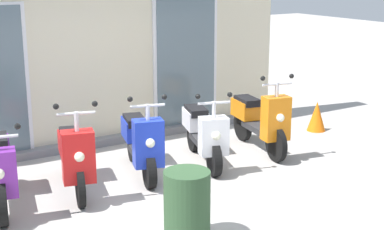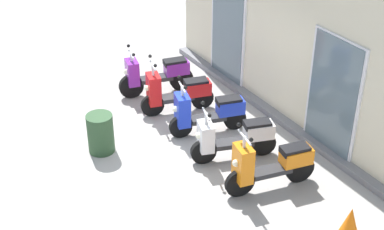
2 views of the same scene
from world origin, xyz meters
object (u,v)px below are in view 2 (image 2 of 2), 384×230
(scooter_purple, at_px, (156,74))
(scooter_orange, at_px, (269,164))
(scooter_red, at_px, (176,92))
(scooter_blue, at_px, (207,112))
(scooter_white, at_px, (234,137))
(trash_bin, at_px, (101,133))
(traffic_cone, at_px, (350,222))

(scooter_purple, bearing_deg, scooter_orange, 0.48)
(scooter_red, height_order, scooter_blue, scooter_red)
(scooter_white, height_order, scooter_orange, scooter_orange)
(scooter_purple, bearing_deg, trash_bin, -53.24)
(scooter_blue, bearing_deg, scooter_red, -173.45)
(scooter_red, height_order, traffic_cone, scooter_red)
(trash_bin, bearing_deg, scooter_white, 52.93)
(scooter_white, distance_m, scooter_orange, 1.04)
(scooter_blue, distance_m, scooter_orange, 2.02)
(scooter_purple, distance_m, scooter_white, 2.91)
(trash_bin, xyz_separation_m, traffic_cone, (4.05, 2.31, -0.12))
(scooter_purple, relative_size, trash_bin, 2.17)
(scooter_orange, height_order, traffic_cone, scooter_orange)
(scooter_purple, distance_m, trash_bin, 2.40)
(scooter_orange, bearing_deg, traffic_cone, 13.22)
(scooter_purple, xyz_separation_m, scooter_blue, (1.92, 0.08, 0.00))
(scooter_orange, relative_size, trash_bin, 2.15)
(scooter_red, distance_m, scooter_white, 1.98)
(scooter_purple, distance_m, traffic_cone, 5.51)
(scooter_purple, relative_size, scooter_blue, 1.08)
(scooter_purple, bearing_deg, scooter_blue, 2.46)
(trash_bin, distance_m, traffic_cone, 4.67)
(scooter_white, relative_size, scooter_orange, 0.95)
(scooter_blue, relative_size, scooter_white, 0.98)
(traffic_cone, bearing_deg, trash_bin, -150.28)
(scooter_orange, bearing_deg, scooter_blue, 178.60)
(scooter_orange, bearing_deg, scooter_purple, -179.52)
(scooter_purple, distance_m, scooter_red, 0.93)
(scooter_blue, distance_m, traffic_cone, 3.59)
(scooter_red, bearing_deg, scooter_orange, 1.23)
(scooter_purple, height_order, scooter_white, scooter_white)
(scooter_white, distance_m, trash_bin, 2.45)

